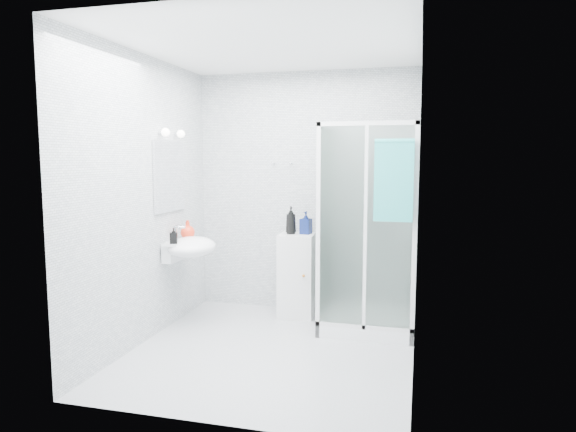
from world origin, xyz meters
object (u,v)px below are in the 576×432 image
(hand_towel, at_px, (394,179))
(shampoo_bottle_b, at_px, (306,223))
(wall_basin, at_px, (190,247))
(soap_dispenser_orange, at_px, (188,229))
(soap_dispenser_black, at_px, (174,236))
(shampoo_bottle_a, at_px, (291,220))
(storage_cabinet, at_px, (297,275))
(shower_enclosure, at_px, (360,284))

(hand_towel, distance_m, shampoo_bottle_b, 1.26)
(wall_basin, bearing_deg, soap_dispenser_orange, 120.98)
(shampoo_bottle_b, bearing_deg, soap_dispenser_black, -144.46)
(shampoo_bottle_a, distance_m, shampoo_bottle_b, 0.16)
(hand_towel, bearing_deg, storage_cabinet, 147.26)
(shower_enclosure, bearing_deg, soap_dispenser_black, -163.67)
(wall_basin, bearing_deg, shower_enclosure, 10.81)
(hand_towel, distance_m, shampoo_bottle_a, 1.35)
(wall_basin, height_order, shampoo_bottle_b, shampoo_bottle_b)
(shampoo_bottle_a, relative_size, soap_dispenser_black, 1.91)
(shower_enclosure, bearing_deg, hand_towel, -51.19)
(shower_enclosure, xyz_separation_m, shampoo_bottle_a, (-0.76, 0.25, 0.58))
(storage_cabinet, distance_m, hand_towel, 1.61)
(soap_dispenser_orange, xyz_separation_m, soap_dispenser_black, (0.01, -0.33, -0.02))
(soap_dispenser_black, bearing_deg, shower_enclosure, 16.33)
(shower_enclosure, relative_size, hand_towel, 2.79)
(shower_enclosure, height_order, storage_cabinet, shower_enclosure)
(wall_basin, relative_size, soap_dispenser_black, 3.66)
(shower_enclosure, distance_m, shampoo_bottle_a, 0.99)
(shampoo_bottle_a, xyz_separation_m, soap_dispenser_black, (-0.97, -0.76, -0.09))
(shower_enclosure, xyz_separation_m, soap_dispenser_black, (-1.73, -0.51, 0.49))
(shower_enclosure, relative_size, shampoo_bottle_b, 8.40)
(shampoo_bottle_b, bearing_deg, soap_dispenser_orange, -157.24)
(shampoo_bottle_a, bearing_deg, soap_dispenser_orange, -156.25)
(shower_enclosure, height_order, soap_dispenser_orange, shower_enclosure)
(storage_cabinet, height_order, hand_towel, hand_towel)
(shower_enclosure, xyz_separation_m, hand_towel, (0.32, -0.40, 1.05))
(wall_basin, xyz_separation_m, hand_towel, (1.98, -0.09, 0.70))
(storage_cabinet, bearing_deg, shampoo_bottle_a, -179.38)
(soap_dispenser_orange, bearing_deg, hand_towel, -6.13)
(storage_cabinet, bearing_deg, shampoo_bottle_b, 21.02)
(hand_towel, xyz_separation_m, soap_dispenser_black, (-2.05, -0.10, -0.56))
(shower_enclosure, xyz_separation_m, storage_cabinet, (-0.70, 0.25, -0.01))
(wall_basin, xyz_separation_m, soap_dispenser_black, (-0.07, -0.19, 0.14))
(soap_dispenser_black, bearing_deg, wall_basin, 69.16)
(storage_cabinet, height_order, shampoo_bottle_b, shampoo_bottle_b)
(wall_basin, bearing_deg, shampoo_bottle_a, 32.29)
(shower_enclosure, relative_size, soap_dispenser_black, 13.06)
(shower_enclosure, bearing_deg, shampoo_bottle_b, 154.26)
(storage_cabinet, bearing_deg, hand_towel, -35.84)
(storage_cabinet, xyz_separation_m, shampoo_bottle_b, (0.09, 0.04, 0.56))
(soap_dispenser_orange, bearing_deg, shampoo_bottle_b, 22.76)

